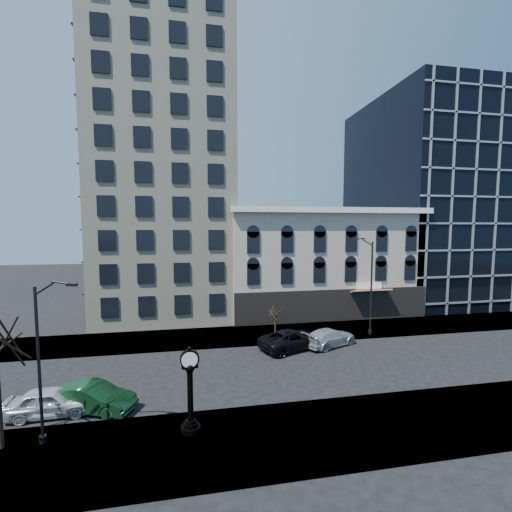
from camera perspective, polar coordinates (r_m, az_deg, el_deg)
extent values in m
plane|color=black|center=(25.99, -2.88, -18.71)|extent=(160.00, 160.00, 0.00)
cube|color=gray|center=(33.41, -4.76, -13.16)|extent=(160.00, 6.00, 0.12)
cube|color=gray|center=(18.98, 0.78, -28.11)|extent=(160.00, 6.00, 0.12)
cube|color=beige|center=(43.57, -14.68, 16.11)|extent=(15.00, 15.00, 38.00)
cube|color=#BCAD9B|center=(42.63, 10.32, -1.12)|extent=(22.00, 10.00, 12.00)
cube|color=white|center=(37.64, 13.31, 7.49)|extent=(22.60, 0.80, 0.60)
cube|color=black|center=(38.70, 12.91, -8.08)|extent=(22.00, 0.30, 3.60)
cube|color=maroon|center=(39.65, 18.61, -5.55)|extent=(4.50, 1.18, 0.55)
cube|color=black|center=(56.90, 27.92, 7.94)|extent=(20.00, 20.00, 28.00)
cylinder|color=black|center=(19.59, -10.81, -26.38)|extent=(0.99, 0.99, 0.27)
cylinder|color=black|center=(19.48, -10.82, -25.81)|extent=(0.72, 0.72, 0.18)
cylinder|color=black|center=(19.40, -10.83, -25.40)|extent=(0.54, 0.54, 0.14)
cylinder|color=black|center=(18.74, -10.90, -21.77)|extent=(0.29, 0.29, 2.62)
sphere|color=black|center=(18.16, -10.98, -17.81)|extent=(0.51, 0.51, 0.51)
cube|color=black|center=(18.13, -10.98, -17.55)|extent=(0.83, 0.26, 0.23)
cylinder|color=black|center=(17.99, -11.00, -16.49)|extent=(0.96, 0.36, 0.94)
cylinder|color=white|center=(17.85, -11.01, -16.67)|extent=(0.79, 0.08, 0.79)
cylinder|color=white|center=(18.13, -11.00, -16.31)|extent=(0.79, 0.08, 0.79)
sphere|color=black|center=(17.80, -11.03, -14.86)|extent=(0.18, 0.18, 0.18)
cylinder|color=black|center=(19.64, -32.45, -15.23)|extent=(0.14, 0.14, 7.55)
cylinder|color=black|center=(21.11, -31.96, -24.48)|extent=(0.32, 0.32, 0.35)
cube|color=black|center=(17.65, -28.96, -4.20)|extent=(0.52, 0.34, 0.12)
cylinder|color=black|center=(34.48, 18.66, -5.10)|extent=(0.17, 0.17, 8.91)
cylinder|color=black|center=(35.45, 18.47, -11.88)|extent=(0.37, 0.37, 0.41)
cube|color=black|center=(33.08, 15.91, 2.59)|extent=(0.57, 0.23, 0.14)
cylinder|color=black|center=(33.25, 3.25, -11.34)|extent=(0.20, 0.20, 1.99)
imported|color=silver|center=(23.46, -31.02, -20.07)|extent=(4.58, 2.00, 1.53)
imported|color=#143F1E|center=(22.85, -25.45, -20.51)|extent=(4.97, 3.31, 1.55)
imported|color=black|center=(30.15, 6.11, -13.66)|extent=(6.51, 4.62, 1.65)
imported|color=#A5A8AD|center=(31.42, 12.20, -13.10)|extent=(5.63, 4.04, 1.51)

